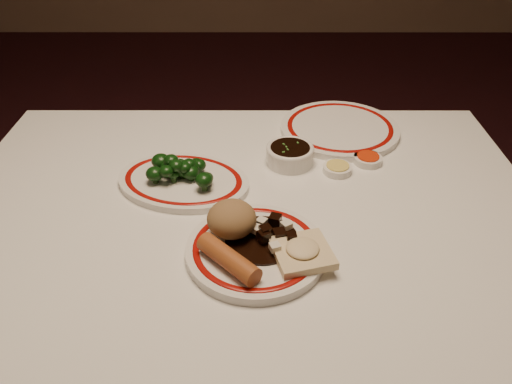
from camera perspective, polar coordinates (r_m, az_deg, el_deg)
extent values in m
cube|color=white|center=(1.00, -1.25, -3.18)|extent=(1.20, 0.90, 0.04)
cylinder|color=black|center=(1.64, -20.13, -4.75)|extent=(0.06, 0.06, 0.71)
cylinder|color=black|center=(1.62, 18.74, -4.83)|extent=(0.06, 0.06, 0.71)
cylinder|color=white|center=(0.88, -0.01, -6.68)|extent=(0.27, 0.27, 0.02)
torus|color=maroon|center=(0.88, -0.01, -6.24)|extent=(0.23, 0.23, 0.00)
ellipsoid|color=olive|center=(0.89, -2.80, -3.09)|extent=(0.09, 0.09, 0.06)
cylinder|color=#A25627|center=(0.83, -3.16, -7.64)|extent=(0.11, 0.11, 0.03)
cube|color=beige|center=(0.86, 5.31, -6.94)|extent=(0.12, 0.12, 0.02)
ellipsoid|color=beige|center=(0.85, 5.35, -6.41)|extent=(0.06, 0.06, 0.02)
cylinder|color=black|center=(0.89, 0.68, -5.45)|extent=(0.13, 0.13, 0.00)
cube|color=black|center=(0.88, 2.70, -4.98)|extent=(0.03, 0.03, 0.02)
cube|color=black|center=(0.88, -1.34, -4.33)|extent=(0.02, 0.02, 0.02)
cube|color=black|center=(0.89, 0.14, -4.51)|extent=(0.02, 0.02, 0.01)
cube|color=black|center=(0.88, 4.07, -5.20)|extent=(0.02, 0.02, 0.02)
cube|color=black|center=(0.88, 0.84, -4.90)|extent=(0.03, 0.03, 0.02)
cube|color=black|center=(0.91, -1.16, -3.74)|extent=(0.02, 0.02, 0.02)
cube|color=black|center=(0.91, 2.19, -3.24)|extent=(0.03, 0.03, 0.02)
cube|color=black|center=(0.89, 0.95, -4.94)|extent=(0.02, 0.02, 0.01)
cube|color=black|center=(0.87, 0.91, -5.03)|extent=(0.03, 0.03, 0.02)
cube|color=black|center=(0.88, 1.10, -4.50)|extent=(0.03, 0.03, 0.02)
cube|color=beige|center=(0.85, 2.17, -6.31)|extent=(0.02, 0.02, 0.01)
cube|color=beige|center=(0.89, 0.08, -4.28)|extent=(0.02, 0.02, 0.01)
cube|color=beige|center=(0.90, 3.48, -3.79)|extent=(0.02, 0.02, 0.01)
cube|color=beige|center=(0.90, 0.65, -3.43)|extent=(0.02, 0.02, 0.01)
torus|color=maroon|center=(1.06, -8.32, 1.50)|extent=(0.30, 0.30, 0.00)
cylinder|color=#23471C|center=(1.07, -7.24, 2.16)|extent=(0.01, 0.01, 0.01)
ellipsoid|color=black|center=(1.06, -7.31, 2.90)|extent=(0.03, 0.03, 0.03)
cylinder|color=#23471C|center=(1.09, -9.03, 2.48)|extent=(0.01, 0.01, 0.01)
ellipsoid|color=black|center=(1.08, -9.10, 3.08)|extent=(0.03, 0.03, 0.02)
cylinder|color=#23471C|center=(1.07, -7.51, 2.18)|extent=(0.01, 0.01, 0.01)
ellipsoid|color=black|center=(1.06, -7.58, 2.92)|extent=(0.03, 0.03, 0.03)
cylinder|color=#23471C|center=(1.04, -5.62, 1.01)|extent=(0.01, 0.01, 0.01)
ellipsoid|color=black|center=(1.03, -5.66, 1.62)|extent=(0.03, 0.03, 0.02)
cylinder|color=#23471C|center=(1.06, -9.38, 1.47)|extent=(0.01, 0.01, 0.01)
ellipsoid|color=black|center=(1.05, -9.45, 2.12)|extent=(0.03, 0.03, 0.02)
cylinder|color=#23471C|center=(1.06, -11.41, 1.31)|extent=(0.01, 0.01, 0.01)
ellipsoid|color=black|center=(1.05, -11.51, 2.06)|extent=(0.04, 0.04, 0.03)
cylinder|color=#23471C|center=(1.02, -5.90, 0.54)|extent=(0.01, 0.01, 0.01)
ellipsoid|color=black|center=(1.01, -5.97, 1.39)|extent=(0.04, 0.04, 0.03)
cylinder|color=#23471C|center=(1.07, -6.53, 2.41)|extent=(0.01, 0.01, 0.01)
ellipsoid|color=black|center=(1.07, -6.59, 3.08)|extent=(0.03, 0.03, 0.03)
cylinder|color=#23471C|center=(1.08, -9.88, 2.11)|extent=(0.01, 0.01, 0.01)
ellipsoid|color=black|center=(1.07, -9.96, 2.78)|extent=(0.04, 0.04, 0.03)
cylinder|color=#23471C|center=(1.07, -8.34, 2.14)|extent=(0.01, 0.01, 0.01)
ellipsoid|color=black|center=(1.07, -8.40, 2.74)|extent=(0.03, 0.03, 0.02)
cylinder|color=#23471C|center=(1.06, -8.36, 1.84)|extent=(0.01, 0.01, 0.01)
ellipsoid|color=black|center=(1.06, -8.42, 2.50)|extent=(0.03, 0.03, 0.03)
cylinder|color=#23471C|center=(1.06, -7.40, 1.58)|extent=(0.01, 0.01, 0.01)
ellipsoid|color=black|center=(1.05, -7.46, 2.24)|extent=(0.04, 0.04, 0.03)
cylinder|color=#23471C|center=(1.06, -7.54, 1.73)|extent=(0.01, 0.01, 0.01)
ellipsoid|color=black|center=(1.05, -7.60, 2.44)|extent=(0.04, 0.04, 0.03)
cylinder|color=#23471C|center=(1.08, -8.64, 2.35)|extent=(0.01, 0.01, 0.01)
ellipsoid|color=black|center=(1.07, -8.71, 3.03)|extent=(0.03, 0.03, 0.03)
cylinder|color=#23471C|center=(1.10, -10.73, 2.70)|extent=(0.01, 0.01, 0.01)
ellipsoid|color=black|center=(1.09, -10.83, 3.48)|extent=(0.04, 0.04, 0.03)
cylinder|color=#23471C|center=(1.08, -6.81, 2.39)|extent=(0.01, 0.01, 0.01)
ellipsoid|color=black|center=(1.07, -6.86, 3.08)|extent=(0.03, 0.03, 0.03)
ellipsoid|color=black|center=(1.04, -8.14, 2.78)|extent=(0.03, 0.03, 0.02)
ellipsoid|color=black|center=(1.04, -9.11, 3.01)|extent=(0.03, 0.03, 0.02)
ellipsoid|color=black|center=(1.06, -9.68, 3.56)|extent=(0.03, 0.03, 0.03)
ellipsoid|color=black|center=(1.05, -7.69, 3.15)|extent=(0.03, 0.03, 0.02)
ellipsoid|color=black|center=(1.05, -8.82, 2.85)|extent=(0.03, 0.03, 0.03)
ellipsoid|color=black|center=(1.03, -10.22, 2.36)|extent=(0.03, 0.03, 0.02)
ellipsoid|color=black|center=(1.05, -8.24, 2.95)|extent=(0.03, 0.03, 0.02)
ellipsoid|color=black|center=(1.04, -8.99, 2.99)|extent=(0.03, 0.03, 0.02)
cylinder|color=white|center=(1.13, 3.89, 4.15)|extent=(0.11, 0.11, 0.04)
cylinder|color=black|center=(1.12, 3.93, 5.07)|extent=(0.09, 0.09, 0.00)
cylinder|color=white|center=(1.16, 12.65, 3.62)|extent=(0.06, 0.06, 0.02)
cylinder|color=red|center=(1.15, 12.71, 4.02)|extent=(0.05, 0.05, 0.00)
cylinder|color=white|center=(1.11, 9.28, 2.60)|extent=(0.06, 0.06, 0.02)
cylinder|color=#DCC75A|center=(1.11, 9.33, 3.02)|extent=(0.05, 0.05, 0.00)
cylinder|color=white|center=(1.28, 9.53, 7.12)|extent=(0.30, 0.30, 0.02)
torus|color=maroon|center=(1.27, 9.56, 7.44)|extent=(0.26, 0.26, 0.00)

